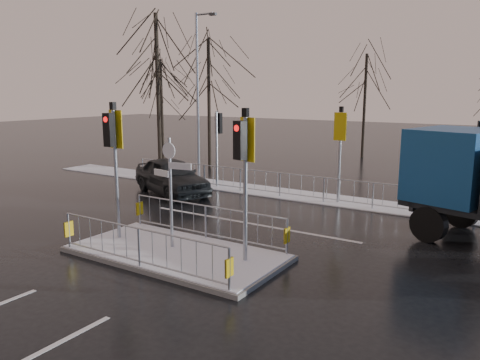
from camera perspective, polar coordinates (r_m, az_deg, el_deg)
The scene contains 11 objects.
ground at distance 13.16m, azimuth -7.82°, elevation -9.10°, with size 120.00×120.00×0.00m, color black.
snow_verge at distance 20.21m, azimuth 8.16°, elevation -2.01°, with size 30.00×2.00×0.04m, color white.
lane_markings at distance 12.92m, azimuth -8.79°, elevation -9.48°, with size 8.00×11.38×0.01m.
traffic_island at distance 13.05m, azimuth -7.87°, elevation -7.46°, with size 6.00×3.04×4.15m.
far_kerb_fixtures at distance 19.44m, azimuth 8.40°, elevation 0.48°, with size 18.00×0.65×3.83m.
car_far_lane at distance 20.72m, azimuth -8.35°, elevation 0.47°, with size 1.87×4.64×1.58m, color black.
tree_near_a at distance 27.64m, azimuth -10.07°, elevation 14.04°, with size 4.75×4.75×8.97m.
tree_near_b at distance 27.17m, azimuth -3.83°, elevation 12.20°, with size 4.00×4.00×7.55m.
tree_near_c at distance 30.78m, azimuth -9.57°, elevation 10.71°, with size 3.50×3.50×6.61m.
tree_far_a at distance 32.96m, azimuth 15.04°, elevation 11.05°, with size 3.75×3.75×7.08m.
street_lamp_left at distance 23.82m, azimuth -5.07°, elevation 10.82°, with size 1.25×0.18×8.20m.
Camera 1 is at (8.09, -9.38, 4.44)m, focal length 35.00 mm.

